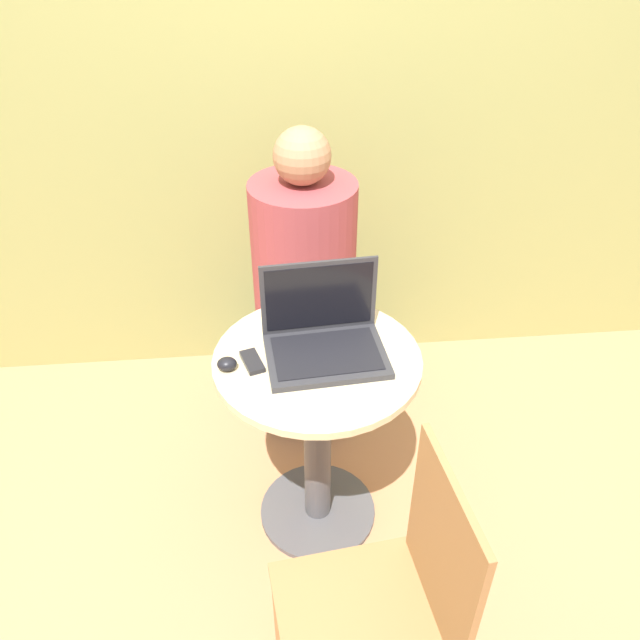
{
  "coord_description": "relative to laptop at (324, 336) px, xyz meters",
  "views": [
    {
      "loc": [
        -0.13,
        -1.45,
        1.94
      ],
      "look_at": [
        0.01,
        0.05,
        0.85
      ],
      "focal_mm": 35.0,
      "sensor_mm": 36.0,
      "label": 1
    }
  ],
  "objects": [
    {
      "name": "laptop",
      "position": [
        0.0,
        0.0,
        0.0
      ],
      "size": [
        0.38,
        0.29,
        0.26
      ],
      "color": "#2D2D33",
      "rests_on": "round_table"
    },
    {
      "name": "round_table",
      "position": [
        -0.02,
        -0.03,
        -0.31
      ],
      "size": [
        0.63,
        0.63,
        0.75
      ],
      "color": "#4C4C51",
      "rests_on": "ground_plane"
    },
    {
      "name": "back_wall",
      "position": [
        -0.02,
        0.96,
        0.5
      ],
      "size": [
        7.0,
        0.05,
        2.6
      ],
      "color": "#939956",
      "rests_on": "ground_plane"
    },
    {
      "name": "person_seated",
      "position": [
        -0.01,
        0.58,
        -0.28
      ],
      "size": [
        0.4,
        0.61,
        1.26
      ],
      "color": "#3D4766",
      "rests_on": "ground_plane"
    },
    {
      "name": "chair_empty",
      "position": [
        0.09,
        -0.67,
        -0.34
      ],
      "size": [
        0.44,
        0.44,
        0.9
      ],
      "color": "#9E7042",
      "rests_on": "ground_plane"
    },
    {
      "name": "computer_mouse",
      "position": [
        -0.29,
        -0.06,
        -0.04
      ],
      "size": [
        0.06,
        0.05,
        0.04
      ],
      "color": "black",
      "rests_on": "round_table"
    },
    {
      "name": "cell_phone",
      "position": [
        -0.22,
        -0.04,
        -0.05
      ],
      "size": [
        0.08,
        0.12,
        0.02
      ],
      "color": "black",
      "rests_on": "round_table"
    },
    {
      "name": "ground_plane",
      "position": [
        -0.02,
        -0.03,
        -0.8
      ],
      "size": [
        12.0,
        12.0,
        0.0
      ],
      "primitive_type": "plane",
      "color": "tan"
    }
  ]
}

